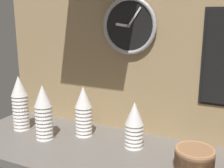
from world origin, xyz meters
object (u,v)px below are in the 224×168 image
object	(u,v)px
cup_stack_center_left	(84,111)
cup_stack_left	(44,112)
cup_stack_far_left	(20,103)
bowl_stack_right	(194,159)
cup_stack_center_right	(134,125)
wall_clock	(129,26)

from	to	relation	value
cup_stack_center_left	cup_stack_left	size ratio (longest dim) A/B	0.93
cup_stack_far_left	bowl_stack_right	xyz separation A→B (m)	(0.92, -0.03, -0.10)
cup_stack_center_left	cup_stack_left	xyz separation A→B (m)	(-0.16, -0.12, 0.01)
cup_stack_center_right	wall_clock	bearing A→B (deg)	121.35
cup_stack_far_left	cup_stack_left	world-z (taller)	cup_stack_far_left
cup_stack_center_left	wall_clock	distance (m)	0.48
cup_stack_center_right	wall_clock	size ratio (longest dim) A/B	0.79
cup_stack_far_left	cup_stack_left	size ratio (longest dim) A/B	1.07
cup_stack_center_left	bowl_stack_right	distance (m)	0.59
cup_stack_far_left	cup_stack_center_left	world-z (taller)	cup_stack_far_left
cup_stack_center_left	bowl_stack_right	bearing A→B (deg)	-10.62
cup_stack_center_left	cup_stack_left	distance (m)	0.20
cup_stack_center_left	cup_stack_left	bearing A→B (deg)	-142.34
wall_clock	cup_stack_center_left	bearing A→B (deg)	-143.17
cup_stack_far_left	wall_clock	xyz separation A→B (m)	(0.54, 0.22, 0.41)
cup_stack_far_left	bowl_stack_right	bearing A→B (deg)	-1.91
cup_stack_left	wall_clock	bearing A→B (deg)	37.21
cup_stack_left	wall_clock	distance (m)	0.60
bowl_stack_right	cup_stack_center_left	bearing A→B (deg)	169.38
cup_stack_center_right	bowl_stack_right	world-z (taller)	cup_stack_center_right
cup_stack_center_right	wall_clock	distance (m)	0.48
cup_stack_far_left	cup_stack_left	distance (m)	0.20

